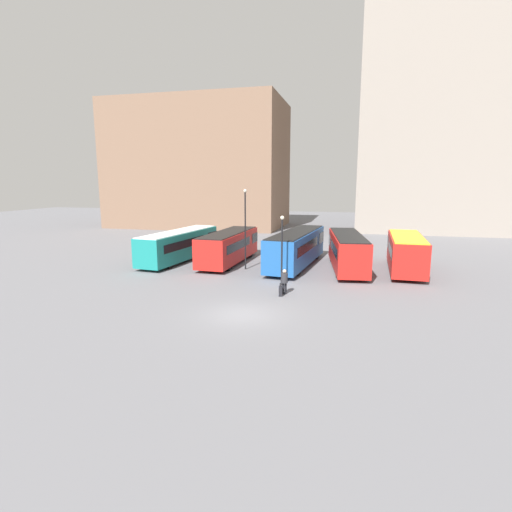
% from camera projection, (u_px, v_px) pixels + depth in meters
% --- Properties ---
extents(ground_plane, '(160.00, 160.00, 0.00)m').
position_uv_depth(ground_plane, '(243.00, 315.00, 22.20)').
color(ground_plane, slate).
extents(building_block_left, '(27.66, 15.98, 20.02)m').
position_uv_depth(building_block_left, '(200.00, 165.00, 66.22)').
color(building_block_left, '#7F604C').
rests_on(building_block_left, ground_plane).
extents(building_block_right, '(29.19, 10.43, 37.05)m').
position_uv_depth(building_block_right, '(469.00, 99.00, 55.17)').
color(building_block_right, gray).
rests_on(building_block_right, ground_plane).
extents(bus_0, '(3.58, 11.19, 2.79)m').
position_uv_depth(bus_0, '(180.00, 244.00, 37.35)').
color(bus_0, '#19847F').
rests_on(bus_0, ground_plane).
extents(bus_1, '(2.94, 10.07, 2.84)m').
position_uv_depth(bus_1, '(229.00, 246.00, 36.30)').
color(bus_1, red).
rests_on(bus_1, ground_plane).
extents(bus_2, '(3.80, 11.76, 3.03)m').
position_uv_depth(bus_2, '(297.00, 247.00, 34.99)').
color(bus_2, '#1E56A3').
rests_on(bus_2, ground_plane).
extents(bus_3, '(3.74, 10.42, 2.97)m').
position_uv_depth(bus_3, '(347.00, 250.00, 33.63)').
color(bus_3, red).
rests_on(bus_3, ground_plane).
extents(bus_4, '(2.90, 9.13, 2.97)m').
position_uv_depth(bus_4, '(406.00, 252.00, 32.78)').
color(bus_4, red).
rests_on(bus_4, ground_plane).
extents(traveler, '(0.50, 0.50, 1.67)m').
position_uv_depth(traveler, '(284.00, 279.00, 26.12)').
color(traveler, black).
rests_on(traveler, ground_plane).
extents(suitcase, '(0.31, 0.46, 0.90)m').
position_uv_depth(suitcase, '(281.00, 291.00, 25.81)').
color(suitcase, black).
rests_on(suitcase, ground_plane).
extents(lamp_post_0, '(0.28, 0.28, 6.70)m').
position_uv_depth(lamp_post_0, '(245.00, 224.00, 33.08)').
color(lamp_post_0, black).
rests_on(lamp_post_0, ground_plane).
extents(lamp_post_1, '(0.28, 0.28, 4.96)m').
position_uv_depth(lamp_post_1, '(282.00, 244.00, 28.10)').
color(lamp_post_1, black).
rests_on(lamp_post_1, ground_plane).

